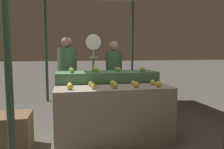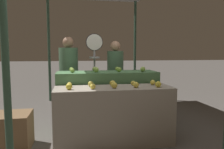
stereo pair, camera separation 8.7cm
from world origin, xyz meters
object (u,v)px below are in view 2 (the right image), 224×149
person_vendor_at_scale (115,73)px  wooden_crate_side (12,131)px  produce_scale (94,57)px  person_customer_left (69,72)px

person_vendor_at_scale → wooden_crate_side: bearing=39.4°
produce_scale → wooden_crate_side: size_ratio=3.39×
wooden_crate_side → produce_scale: bearing=41.7°
person_vendor_at_scale → wooden_crate_side: size_ratio=3.14×
wooden_crate_side → person_customer_left: bearing=59.7°
person_vendor_at_scale → person_customer_left: (-0.94, -0.04, 0.04)m
produce_scale → person_vendor_at_scale: produce_scale is taller
person_customer_left → wooden_crate_side: person_customer_left is taller
wooden_crate_side → person_vendor_at_scale: bearing=38.0°
produce_scale → person_vendor_at_scale: (0.45, 0.22, -0.34)m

